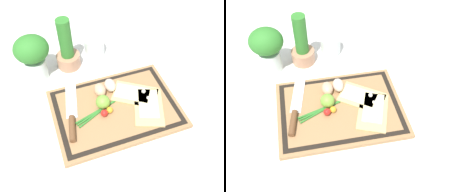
% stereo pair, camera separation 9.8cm
% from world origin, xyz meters
% --- Properties ---
extents(ground_plane, '(6.00, 6.00, 0.00)m').
position_xyz_m(ground_plane, '(0.00, 0.00, 0.00)').
color(ground_plane, silver).
extents(cutting_board, '(0.46, 0.33, 0.02)m').
position_xyz_m(cutting_board, '(0.00, 0.00, 0.01)').
color(cutting_board, '#997047').
rests_on(cutting_board, ground_plane).
extents(pizza_slice_near, '(0.16, 0.20, 0.02)m').
position_xyz_m(pizza_slice_near, '(0.11, -0.04, 0.03)').
color(pizza_slice_near, tan).
rests_on(pizza_slice_near, cutting_board).
extents(pizza_slice_far, '(0.20, 0.18, 0.02)m').
position_xyz_m(pizza_slice_far, '(0.09, 0.03, 0.03)').
color(pizza_slice_far, tan).
rests_on(pizza_slice_far, cutting_board).
extents(knife, '(0.08, 0.27, 0.02)m').
position_xyz_m(knife, '(-0.17, -0.01, 0.03)').
color(knife, silver).
rests_on(knife, cutting_board).
extents(egg_brown, '(0.04, 0.06, 0.04)m').
position_xyz_m(egg_brown, '(-0.03, 0.08, 0.04)').
color(egg_brown, tan).
rests_on(egg_brown, cutting_board).
extents(egg_pink, '(0.04, 0.06, 0.04)m').
position_xyz_m(egg_pink, '(0.01, 0.09, 0.04)').
color(egg_pink, beige).
rests_on(egg_pink, cutting_board).
extents(lime, '(0.05, 0.05, 0.05)m').
position_xyz_m(lime, '(-0.04, 0.02, 0.05)').
color(lime, '#70A838').
rests_on(lime, cutting_board).
extents(cherry_tomato_red, '(0.03, 0.03, 0.03)m').
position_xyz_m(cherry_tomato_red, '(-0.05, -0.02, 0.03)').
color(cherry_tomato_red, red).
rests_on(cherry_tomato_red, cutting_board).
extents(cherry_tomato_yellow, '(0.02, 0.02, 0.02)m').
position_xyz_m(cherry_tomato_yellow, '(-0.03, -0.01, 0.03)').
color(cherry_tomato_yellow, gold).
rests_on(cherry_tomato_yellow, cutting_board).
extents(scallion_bunch, '(0.28, 0.13, 0.01)m').
position_xyz_m(scallion_bunch, '(-0.02, 0.02, 0.02)').
color(scallion_bunch, '#2D7528').
rests_on(scallion_bunch, cutting_board).
extents(herb_pot, '(0.10, 0.10, 0.23)m').
position_xyz_m(herb_pot, '(-0.11, 0.30, 0.08)').
color(herb_pot, '#AD7A5B').
rests_on(herb_pot, ground_plane).
extents(sauce_jar, '(0.09, 0.09, 0.09)m').
position_xyz_m(sauce_jar, '(0.02, 0.33, 0.04)').
color(sauce_jar, silver).
rests_on(sauce_jar, ground_plane).
extents(herb_glass, '(0.14, 0.12, 0.20)m').
position_xyz_m(herb_glass, '(-0.24, 0.27, 0.12)').
color(herb_glass, silver).
rests_on(herb_glass, ground_plane).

